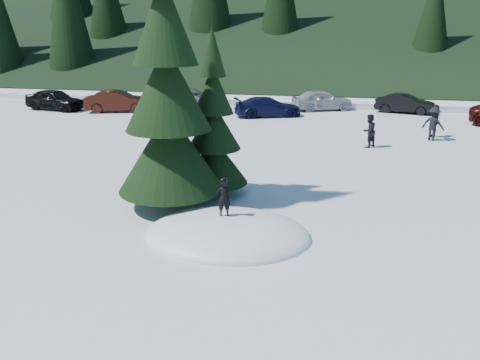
% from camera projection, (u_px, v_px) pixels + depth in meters
% --- Properties ---
extents(ground, '(200.00, 200.00, 0.00)m').
position_uv_depth(ground, '(228.00, 235.00, 12.52)').
color(ground, white).
rests_on(ground, ground).
extents(snow_mound, '(4.48, 3.52, 0.96)m').
position_uv_depth(snow_mound, '(228.00, 235.00, 12.52)').
color(snow_mound, white).
rests_on(snow_mound, ground).
extents(spruce_tall, '(3.20, 3.20, 8.60)m').
position_uv_depth(spruce_tall, '(168.00, 99.00, 13.61)').
color(spruce_tall, '#301D10').
rests_on(spruce_tall, ground).
extents(spruce_short, '(2.20, 2.20, 5.37)m').
position_uv_depth(spruce_short, '(214.00, 132.00, 15.09)').
color(spruce_short, '#301D10').
rests_on(spruce_short, ground).
extents(child_skier, '(0.42, 0.33, 1.00)m').
position_uv_depth(child_skier, '(224.00, 198.00, 12.43)').
color(child_skier, black).
rests_on(child_skier, snow_mound).
extents(adult_0, '(0.93, 0.96, 1.56)m').
position_uv_depth(adult_0, '(369.00, 131.00, 21.71)').
color(adult_0, black).
rests_on(adult_0, ground).
extents(adult_1, '(0.59, 1.04, 1.67)m').
position_uv_depth(adult_1, '(435.00, 121.00, 23.84)').
color(adult_1, black).
rests_on(adult_1, ground).
extents(adult_2, '(1.24, 1.05, 1.66)m').
position_uv_depth(adult_2, '(433.00, 124.00, 23.09)').
color(adult_2, black).
rests_on(adult_2, ground).
extents(car_0, '(4.43, 2.42, 1.43)m').
position_uv_depth(car_0, '(55.00, 99.00, 32.04)').
color(car_0, black).
rests_on(car_0, ground).
extents(car_1, '(4.58, 2.72, 1.42)m').
position_uv_depth(car_1, '(118.00, 101.00, 31.31)').
color(car_1, black).
rests_on(car_1, ground).
extents(car_2, '(5.12, 2.40, 1.42)m').
position_uv_depth(car_2, '(190.00, 99.00, 32.31)').
color(car_2, '#515259').
rests_on(car_2, ground).
extents(car_3, '(4.56, 3.15, 1.23)m').
position_uv_depth(car_3, '(268.00, 107.00, 29.62)').
color(car_3, black).
rests_on(car_3, ground).
extents(car_4, '(4.41, 3.13, 1.39)m').
position_uv_depth(car_4, '(322.00, 100.00, 31.94)').
color(car_4, '#9EA0A7').
rests_on(car_4, ground).
extents(car_5, '(4.00, 2.25, 1.25)m').
position_uv_depth(car_5, '(405.00, 104.00, 30.86)').
color(car_5, black).
rests_on(car_5, ground).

